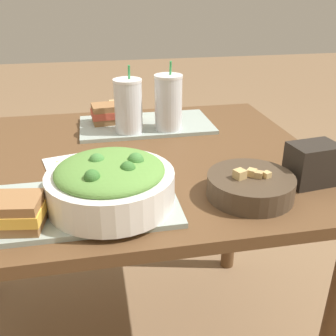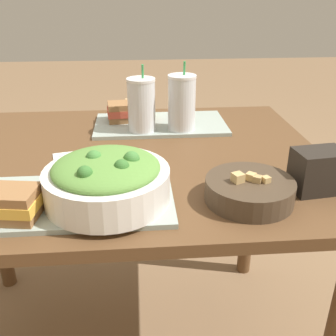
{
  "view_description": "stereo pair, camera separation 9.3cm",
  "coord_description": "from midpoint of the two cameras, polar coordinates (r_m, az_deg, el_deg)",
  "views": [
    {
      "loc": [
        -0.03,
        -1.04,
        1.22
      ],
      "look_at": [
        0.13,
        -0.21,
        0.83
      ],
      "focal_mm": 42.0,
      "sensor_mm": 36.0,
      "label": 1
    },
    {
      "loc": [
        0.06,
        -1.05,
        1.22
      ],
      "look_at": [
        0.13,
        -0.21,
        0.83
      ],
      "focal_mm": 42.0,
      "sensor_mm": 36.0,
      "label": 2
    }
  ],
  "objects": [
    {
      "name": "dining_table",
      "position": [
        1.18,
        -10.5,
        -3.5
      ],
      "size": [
        1.19,
        0.89,
        0.77
      ],
      "color": "brown",
      "rests_on": "ground_plane"
    },
    {
      "name": "tray_near",
      "position": [
        0.9,
        -16.15,
        -5.41
      ],
      "size": [
        0.45,
        0.25,
        0.01
      ],
      "color": "#99A89E",
      "rests_on": "dining_table"
    },
    {
      "name": "tray_far",
      "position": [
        1.37,
        -5.17,
        6.23
      ],
      "size": [
        0.45,
        0.25,
        0.01
      ],
      "color": "#99A89E",
      "rests_on": "dining_table"
    },
    {
      "name": "salad_bowl",
      "position": [
        0.85,
        -11.44,
        -2.07
      ],
      "size": [
        0.27,
        0.27,
        0.12
      ],
      "color": "white",
      "rests_on": "tray_near"
    },
    {
      "name": "soup_bowl",
      "position": [
        0.91,
        9.03,
        -2.58
      ],
      "size": [
        0.2,
        0.2,
        0.07
      ],
      "color": "#473828",
      "rests_on": "dining_table"
    },
    {
      "name": "sandwich_near",
      "position": [
        0.85,
        -25.71,
        -5.99
      ],
      "size": [
        0.16,
        0.11,
        0.06
      ],
      "rotation": [
        0.0,
        0.0,
        -0.15
      ],
      "color": "olive",
      "rests_on": "tray_near"
    },
    {
      "name": "baguette_near",
      "position": [
        0.95,
        -15.29,
        -0.76
      ],
      "size": [
        0.1,
        0.07,
        0.07
      ],
      "rotation": [
        0.0,
        0.0,
        1.56
      ],
      "color": "tan",
      "rests_on": "tray_near"
    },
    {
      "name": "sandwich_far",
      "position": [
        1.38,
        -9.73,
        7.85
      ],
      "size": [
        0.16,
        0.1,
        0.06
      ],
      "rotation": [
        0.0,
        0.0,
        0.1
      ],
      "color": "olive",
      "rests_on": "tray_far"
    },
    {
      "name": "baguette_far",
      "position": [
        1.43,
        -8.28,
        8.58
      ],
      "size": [
        0.1,
        0.07,
        0.07
      ],
      "rotation": [
        0.0,
        0.0,
        1.63
      ],
      "color": "tan",
      "rests_on": "tray_far"
    },
    {
      "name": "drink_cup_dark",
      "position": [
        1.27,
        -7.89,
        8.64
      ],
      "size": [
        0.09,
        0.09,
        0.21
      ],
      "color": "silver",
      "rests_on": "tray_far"
    },
    {
      "name": "drink_cup_red",
      "position": [
        1.28,
        -2.05,
        9.19
      ],
      "size": [
        0.09,
        0.09,
        0.22
      ],
      "color": "silver",
      "rests_on": "tray_far"
    },
    {
      "name": "chip_bag",
      "position": [
        1.0,
        17.75,
        0.5
      ],
      "size": [
        0.12,
        0.09,
        0.1
      ],
      "rotation": [
        0.0,
        0.0,
        0.13
      ],
      "color": "#28231E",
      "rests_on": "dining_table"
    },
    {
      "name": "napkin_folded",
      "position": [
        1.13,
        -16.46,
        0.83
      ],
      "size": [
        0.15,
        0.12,
        0.0
      ],
      "color": "white",
      "rests_on": "dining_table"
    }
  ]
}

